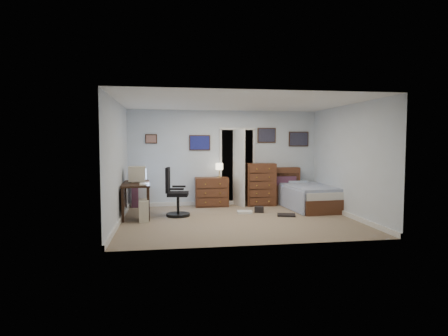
# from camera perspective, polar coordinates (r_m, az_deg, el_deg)

# --- Properties ---
(floor) EXTENTS (5.00, 4.00, 0.02)m
(floor) POSITION_cam_1_polar(r_m,az_deg,el_deg) (8.12, 2.19, -7.96)
(floor) COLOR gray
(floor) RESTS_ON ground
(computer_desk) EXTENTS (0.68, 1.34, 0.75)m
(computer_desk) POSITION_cam_1_polar(r_m,az_deg,el_deg) (8.65, -13.86, -3.38)
(computer_desk) COLOR black
(computer_desk) RESTS_ON floor
(crt_monitor) EXTENTS (0.41, 0.38, 0.36)m
(crt_monitor) POSITION_cam_1_polar(r_m,az_deg,el_deg) (8.75, -13.07, -0.90)
(crt_monitor) COLOR beige
(crt_monitor) RESTS_ON computer_desk
(keyboard) EXTENTS (0.17, 0.41, 0.02)m
(keyboard) POSITION_cam_1_polar(r_m,az_deg,el_deg) (8.26, -12.23, -2.39)
(keyboard) COLOR beige
(keyboard) RESTS_ON computer_desk
(pc_tower) EXTENTS (0.23, 0.43, 0.45)m
(pc_tower) POSITION_cam_1_polar(r_m,az_deg,el_deg) (8.14, -12.10, -6.33)
(pc_tower) COLOR beige
(pc_tower) RESTS_ON floor
(office_chair) EXTENTS (0.60, 0.60, 1.10)m
(office_chair) POSITION_cam_1_polar(r_m,az_deg,el_deg) (8.51, -7.45, -4.46)
(office_chair) COLOR black
(office_chair) RESTS_ON floor
(media_stack) EXTENTS (0.16, 0.16, 0.80)m
(media_stack) POSITION_cam_1_polar(r_m,az_deg,el_deg) (9.82, -13.41, -3.56)
(media_stack) COLOR maroon
(media_stack) RESTS_ON floor
(low_dresser) EXTENTS (0.86, 0.44, 0.75)m
(low_dresser) POSITION_cam_1_polar(r_m,az_deg,el_deg) (9.73, -1.89, -3.66)
(low_dresser) COLOR brown
(low_dresser) RESTS_ON floor
(table_lamp) EXTENTS (0.19, 0.19, 0.37)m
(table_lamp) POSITION_cam_1_polar(r_m,az_deg,el_deg) (9.69, -0.72, 0.15)
(table_lamp) COLOR gold
(table_lamp) RESTS_ON low_dresser
(doorway) EXTENTS (0.96, 1.12, 2.05)m
(doorway) POSITION_cam_1_polar(r_m,az_deg,el_deg) (10.27, 1.71, 0.25)
(doorway) COLOR black
(doorway) RESTS_ON floor
(tall_dresser) EXTENTS (0.78, 0.49, 1.11)m
(tall_dresser) POSITION_cam_1_polar(r_m,az_deg,el_deg) (9.92, 5.60, -2.48)
(tall_dresser) COLOR brown
(tall_dresser) RESTS_ON floor
(headboard_bookcase) EXTENTS (1.11, 0.34, 0.99)m
(headboard_bookcase) POSITION_cam_1_polar(r_m,az_deg,el_deg) (10.18, 8.38, -2.53)
(headboard_bookcase) COLOR brown
(headboard_bookcase) RESTS_ON floor
(bed) EXTENTS (1.17, 2.02, 0.64)m
(bed) POSITION_cam_1_polar(r_m,az_deg,el_deg) (9.68, 12.57, -4.24)
(bed) COLOR brown
(bed) RESTS_ON floor
(wall_posters) EXTENTS (4.38, 0.04, 0.60)m
(wall_posters) POSITION_cam_1_polar(r_m,az_deg,el_deg) (10.00, 3.28, 4.42)
(wall_posters) COLOR #331E11
(wall_posters) RESTS_ON floor
(floor_clutter) EXTENTS (1.29, 0.85, 0.14)m
(floor_clutter) POSITION_cam_1_polar(r_m,az_deg,el_deg) (8.83, 5.86, -6.68)
(floor_clutter) COLOR black
(floor_clutter) RESTS_ON floor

